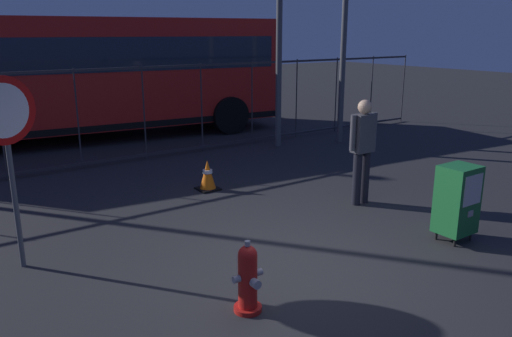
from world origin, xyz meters
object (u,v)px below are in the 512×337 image
Objects in this scene: fire_hydrant at (248,279)px; pedestrian at (363,146)px; stop_sign at (6,133)px; bus_near at (75,71)px; newspaper_box_primary at (457,199)px; traffic_cone at (208,175)px.

pedestrian reaches higher than fire_hydrant.
stop_sign is 0.21× the size of bus_near.
newspaper_box_primary is 1.81m from pedestrian.
traffic_cone is at bearing -78.42° from bus_near.
bus_near is at bearing 83.20° from fire_hydrant.
bus_near is (1.12, 9.37, 1.36)m from fire_hydrant.
fire_hydrant is 1.41× the size of traffic_cone.
pedestrian is at bearing -51.05° from traffic_cone.
bus_near is at bearing 68.74° from stop_sign.
traffic_cone is 5.87m from bus_near.
traffic_cone is (1.65, 3.71, -0.09)m from fire_hydrant.
traffic_cone is (-1.57, 3.80, -0.31)m from newspaper_box_primary.
pedestrian is 0.16× the size of bus_near.
newspaper_box_primary is at bearing -71.26° from bus_near.
newspaper_box_primary is at bearing -67.53° from traffic_cone.
stop_sign reaches higher than fire_hydrant.
traffic_cone is (3.28, 1.38, -1.34)m from stop_sign.
bus_near reaches higher than pedestrian.
stop_sign is (-1.63, 2.32, 1.25)m from fire_hydrant.
pedestrian is at bearing -7.54° from stop_sign.
pedestrian is (0.07, 1.77, 0.38)m from newspaper_box_primary.
fire_hydrant is at bearing -90.59° from bus_near.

